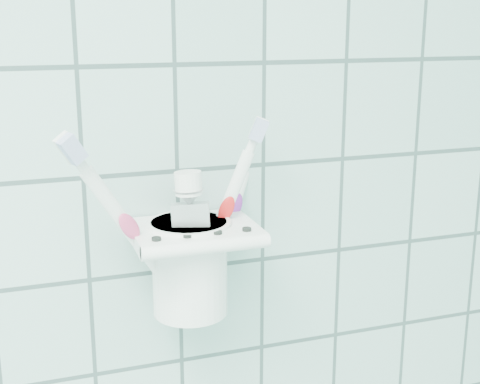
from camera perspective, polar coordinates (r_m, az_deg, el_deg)
The scene contains 6 objects.
holder_bracket at distance 0.65m, azimuth -4.00°, elevation -3.54°, with size 0.12×0.10×0.04m.
cup at distance 0.66m, azimuth -4.32°, elevation -6.10°, with size 0.08×0.08×0.09m.
toothbrush_pink at distance 0.65m, azimuth -5.18°, elevation -0.34°, with size 0.11×0.06×0.21m.
toothbrush_blue at distance 0.65m, azimuth -3.09°, elevation -1.20°, with size 0.08×0.07×0.19m.
toothbrush_orange at distance 0.66m, azimuth -4.45°, elevation -1.05°, with size 0.07×0.03×0.19m.
toothpaste_tube at distance 0.63m, azimuth -3.79°, elevation -3.49°, with size 0.04×0.04×0.14m.
Camera 1 is at (0.50, 0.56, 1.51)m, focal length 50.00 mm.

